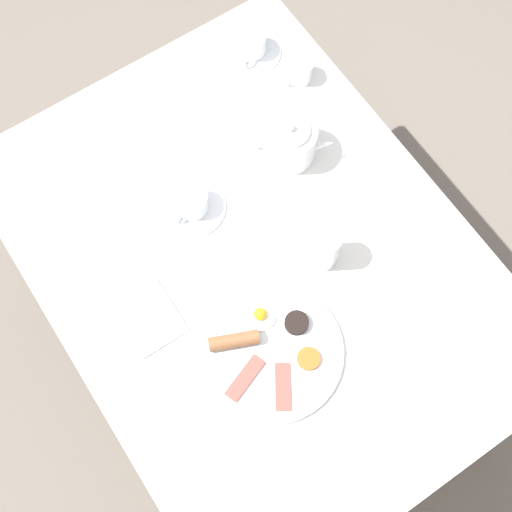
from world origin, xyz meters
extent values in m
plane|color=#70665B|center=(0.00, 0.00, 0.00)|extent=(8.00, 8.00, 0.00)
cube|color=silver|center=(0.00, 0.00, 0.71)|extent=(0.90, 1.21, 0.03)
cylinder|color=brown|center=(-0.40, -0.56, 0.35)|extent=(0.04, 0.04, 0.70)
cylinder|color=brown|center=(0.40, -0.56, 0.35)|extent=(0.04, 0.04, 0.70)
cylinder|color=brown|center=(-0.40, 0.56, 0.35)|extent=(0.04, 0.04, 0.70)
cylinder|color=white|center=(0.09, 0.19, 0.73)|extent=(0.31, 0.31, 0.01)
cylinder|color=white|center=(0.07, 0.12, 0.74)|extent=(0.07, 0.07, 0.00)
sphere|color=yellow|center=(0.07, 0.12, 0.75)|extent=(0.03, 0.03, 0.03)
cylinder|color=brown|center=(0.15, 0.13, 0.75)|extent=(0.11, 0.07, 0.03)
cube|color=#B74C42|center=(0.17, 0.21, 0.74)|extent=(0.11, 0.06, 0.01)
cube|color=#B74C42|center=(0.11, 0.27, 0.74)|extent=(0.08, 0.10, 0.01)
cylinder|color=#D16023|center=(0.04, 0.25, 0.74)|extent=(0.05, 0.05, 0.01)
cylinder|color=black|center=(0.01, 0.17, 0.75)|extent=(0.05, 0.05, 0.02)
cylinder|color=white|center=(-0.21, -0.18, 0.78)|extent=(0.12, 0.12, 0.10)
cylinder|color=white|center=(-0.21, -0.18, 0.83)|extent=(0.09, 0.09, 0.01)
sphere|color=white|center=(-0.21, -0.18, 0.84)|extent=(0.02, 0.02, 0.02)
cone|color=white|center=(-0.27, -0.13, 0.78)|extent=(0.05, 0.05, 0.05)
torus|color=white|center=(-0.17, -0.23, 0.78)|extent=(0.06, 0.06, 0.08)
cylinder|color=white|center=(0.05, -0.19, 0.73)|extent=(0.15, 0.15, 0.01)
cylinder|color=white|center=(0.05, -0.19, 0.76)|extent=(0.08, 0.08, 0.05)
cylinder|color=brown|center=(0.05, -0.19, 0.75)|extent=(0.07, 0.07, 0.04)
torus|color=white|center=(0.09, -0.18, 0.76)|extent=(0.04, 0.02, 0.04)
cylinder|color=white|center=(-0.30, -0.47, 0.73)|extent=(0.15, 0.15, 0.01)
cylinder|color=white|center=(-0.30, -0.47, 0.76)|extent=(0.08, 0.08, 0.05)
cylinder|color=brown|center=(-0.30, -0.47, 0.75)|extent=(0.07, 0.07, 0.04)
torus|color=white|center=(-0.26, -0.45, 0.76)|extent=(0.04, 0.03, 0.04)
cylinder|color=white|center=(-0.12, 0.08, 0.79)|extent=(0.07, 0.07, 0.12)
cylinder|color=white|center=(-0.36, -0.34, 0.76)|extent=(0.06, 0.06, 0.06)
torus|color=white|center=(-0.32, -0.34, 0.76)|extent=(0.04, 0.01, 0.04)
cube|color=white|center=(0.27, -0.01, 0.73)|extent=(0.12, 0.14, 0.01)
cube|color=silver|center=(-0.19, 0.44, 0.73)|extent=(0.13, 0.12, 0.00)
cube|color=silver|center=(0.15, -0.37, 0.73)|extent=(0.11, 0.18, 0.00)
cube|color=silver|center=(-0.27, 0.11, 0.73)|extent=(0.08, 0.15, 0.00)
cube|color=silver|center=(0.12, 0.48, 0.73)|extent=(0.17, 0.02, 0.00)
camera|label=1|loc=(0.31, 0.47, 2.21)|focal=50.00mm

